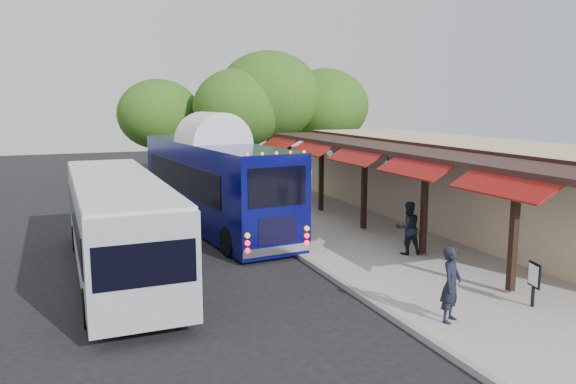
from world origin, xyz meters
name	(u,v)px	position (x,y,z in m)	size (l,w,h in m)	color
ground	(320,272)	(0.00, 0.00, 0.00)	(90.00, 90.00, 0.00)	black
sidewalk	(389,229)	(5.00, 4.00, 0.07)	(10.00, 40.00, 0.15)	#9E9B93
curb	(276,240)	(0.05, 4.00, 0.07)	(0.20, 40.00, 0.16)	gray
station_shelter	(459,182)	(8.38, 4.00, 1.85)	(8.15, 20.00, 3.60)	tan
coach_bus	(214,179)	(-1.45, 7.37, 2.05)	(3.73, 12.12, 3.82)	#070955
city_bus	(118,222)	(-5.77, 2.09, 1.65)	(2.61, 11.16, 2.99)	#94969C
ped_a	(451,284)	(1.03, -5.00, 1.05)	(0.65, 0.43, 1.79)	black
ped_b	(408,228)	(3.40, 0.33, 1.05)	(0.87, 0.68, 1.80)	black
ped_c	(244,187)	(1.06, 11.28, 1.02)	(1.02, 0.42, 1.74)	black
ped_d	(296,188)	(3.40, 10.06, 1.01)	(1.11, 0.64, 1.71)	black
sign_board	(534,277)	(3.55, -5.00, 0.92)	(0.18, 0.51, 1.14)	black
tree_left	(240,108)	(2.84, 17.70, 4.81)	(5.63, 5.63, 7.21)	#382314
tree_mid	(269,96)	(4.89, 18.17, 5.55)	(6.49, 6.49, 8.31)	#382314
tree_right	(325,106)	(8.85, 18.38, 4.89)	(5.73, 5.73, 7.34)	#382314
tree_far	(159,114)	(-1.50, 20.78, 4.40)	(5.16, 5.16, 6.60)	#382314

